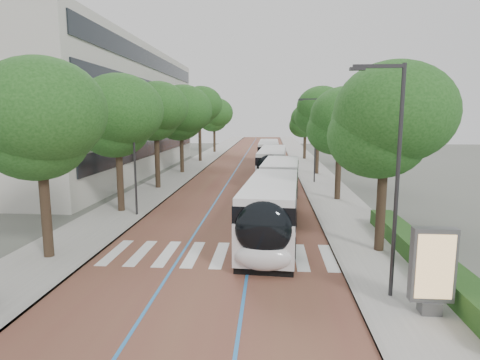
# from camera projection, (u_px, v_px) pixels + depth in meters

# --- Properties ---
(ground) EXTENTS (160.00, 160.00, 0.00)m
(ground) POSITION_uv_depth(u_px,v_px,m) (213.00, 263.00, 17.71)
(ground) COLOR #51544C
(ground) RESTS_ON ground
(road) EXTENTS (11.00, 140.00, 0.02)m
(road) POSITION_uv_depth(u_px,v_px,m) (252.00, 162.00, 57.10)
(road) COLOR brown
(road) RESTS_ON ground
(sidewalk_left) EXTENTS (4.00, 140.00, 0.12)m
(sidewalk_left) POSITION_uv_depth(u_px,v_px,m) (200.00, 161.00, 57.64)
(sidewalk_left) COLOR gray
(sidewalk_left) RESTS_ON ground
(sidewalk_right) EXTENTS (4.00, 140.00, 0.12)m
(sidewalk_right) POSITION_uv_depth(u_px,v_px,m) (305.00, 162.00, 56.54)
(sidewalk_right) COLOR gray
(sidewalk_right) RESTS_ON ground
(kerb_left) EXTENTS (0.20, 140.00, 0.14)m
(kerb_left) POSITION_uv_depth(u_px,v_px,m) (213.00, 161.00, 57.50)
(kerb_left) COLOR gray
(kerb_left) RESTS_ON ground
(kerb_right) EXTENTS (0.20, 140.00, 0.14)m
(kerb_right) POSITION_uv_depth(u_px,v_px,m) (292.00, 162.00, 56.68)
(kerb_right) COLOR gray
(kerb_right) RESTS_ON ground
(zebra_crossing) EXTENTS (10.55, 3.60, 0.01)m
(zebra_crossing) POSITION_uv_depth(u_px,v_px,m) (220.00, 255.00, 18.67)
(zebra_crossing) COLOR silver
(zebra_crossing) RESTS_ON ground
(lane_line_left) EXTENTS (0.12, 126.00, 0.01)m
(lane_line_left) POSITION_uv_depth(u_px,v_px,m) (241.00, 162.00, 57.22)
(lane_line_left) COLOR #236CB3
(lane_line_left) RESTS_ON road
(lane_line_right) EXTENTS (0.12, 126.00, 0.01)m
(lane_line_right) POSITION_uv_depth(u_px,v_px,m) (264.00, 162.00, 56.98)
(lane_line_right) COLOR #236CB3
(lane_line_right) RESTS_ON road
(office_building) EXTENTS (18.11, 40.00, 14.00)m
(office_building) POSITION_uv_depth(u_px,v_px,m) (77.00, 111.00, 45.62)
(office_building) COLOR #AAA99E
(office_building) RESTS_ON ground
(hedge) EXTENTS (1.20, 14.00, 0.80)m
(hedge) POSITION_uv_depth(u_px,v_px,m) (425.00, 257.00, 16.96)
(hedge) COLOR #1D4718
(hedge) RESTS_ON sidewalk_right
(streetlight_near) EXTENTS (1.82, 0.20, 8.00)m
(streetlight_near) POSITION_uv_depth(u_px,v_px,m) (393.00, 164.00, 13.51)
(streetlight_near) COLOR #2B2B2D
(streetlight_near) RESTS_ON sidewalk_right
(streetlight_far) EXTENTS (1.82, 0.20, 8.00)m
(streetlight_far) POSITION_uv_depth(u_px,v_px,m) (314.00, 133.00, 38.13)
(streetlight_far) COLOR #2B2B2D
(streetlight_far) RESTS_ON sidewalk_right
(lamp_post_left) EXTENTS (0.14, 0.14, 8.00)m
(lamp_post_left) POSITION_uv_depth(u_px,v_px,m) (134.00, 153.00, 25.39)
(lamp_post_left) COLOR #2B2B2D
(lamp_post_left) RESTS_ON sidewalk_left
(trees_left) EXTENTS (6.49, 60.80, 10.04)m
(trees_left) POSITION_uv_depth(u_px,v_px,m) (181.00, 115.00, 44.73)
(trees_left) COLOR black
(trees_left) RESTS_ON ground
(trees_right) EXTENTS (5.38, 47.16, 9.09)m
(trees_right) POSITION_uv_depth(u_px,v_px,m) (327.00, 120.00, 36.78)
(trees_right) COLOR black
(trees_right) RESTS_ON ground
(lead_bus) EXTENTS (3.86, 18.53, 3.20)m
(lead_bus) POSITION_uv_depth(u_px,v_px,m) (276.00, 197.00, 24.08)
(lead_bus) COLOR black
(lead_bus) RESTS_ON ground
(bus_queued_0) EXTENTS (3.08, 12.50, 3.20)m
(bus_queued_0) POSITION_uv_depth(u_px,v_px,m) (272.00, 165.00, 40.04)
(bus_queued_0) COLOR silver
(bus_queued_0) RESTS_ON ground
(bus_queued_1) EXTENTS (2.60, 12.41, 3.20)m
(bus_queued_1) POSITION_uv_depth(u_px,v_px,m) (269.00, 154.00, 52.14)
(bus_queued_1) COLOR silver
(bus_queued_1) RESTS_ON ground
(ad_panel) EXTENTS (1.37, 0.53, 2.84)m
(ad_panel) POSITION_uv_depth(u_px,v_px,m) (432.00, 269.00, 12.71)
(ad_panel) COLOR #59595B
(ad_panel) RESTS_ON sidewalk_right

